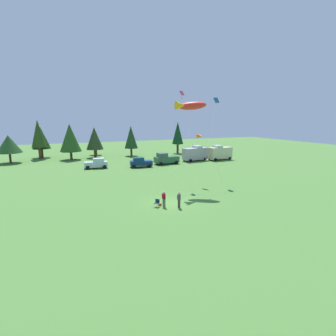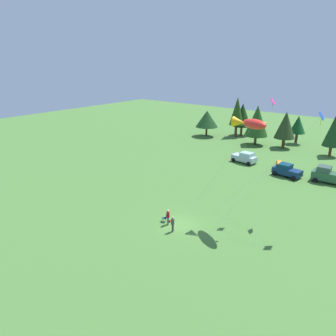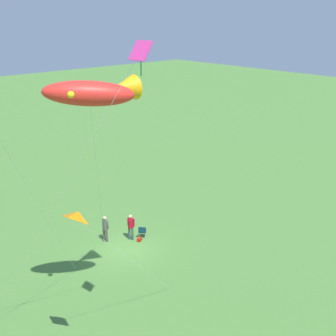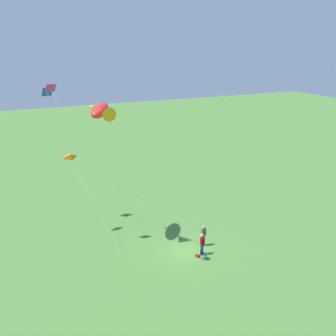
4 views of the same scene
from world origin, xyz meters
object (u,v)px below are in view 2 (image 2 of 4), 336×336
(truck_green_flatbed, at_px, (330,175))
(backpack_on_grass, at_px, (169,221))
(person_spectator, at_px, (168,216))
(kite_diamond_rainbow, at_px, (272,109))
(person_kite_flyer, at_px, (173,223))
(kite_delta_orange, at_px, (277,161))
(car_navy_hatch, at_px, (286,170))
(folding_chair, at_px, (165,218))
(kite_large_fish, at_px, (250,124))
(car_silver_compact, at_px, (245,157))
(kite_diamond_blue, at_px, (316,122))

(truck_green_flatbed, bearing_deg, backpack_on_grass, 62.44)
(person_spectator, xyz_separation_m, kite_diamond_rainbow, (6.76, 9.02, 11.01))
(person_kite_flyer, distance_m, kite_delta_orange, 12.60)
(person_spectator, distance_m, car_navy_hatch, 23.56)
(person_spectator, distance_m, kite_delta_orange, 12.81)
(folding_chair, bearing_deg, kite_large_fish, 174.82)
(car_navy_hatch, relative_size, truck_green_flatbed, 0.86)
(car_silver_compact, bearing_deg, truck_green_flatbed, 2.01)
(kite_diamond_blue, bearing_deg, kite_large_fish, -156.03)
(kite_large_fish, distance_m, kite_diamond_blue, 6.13)
(car_navy_hatch, bearing_deg, kite_diamond_rainbow, 107.14)
(person_spectator, distance_m, kite_large_fish, 12.89)
(car_navy_hatch, height_order, kite_delta_orange, kite_delta_orange)
(person_spectator, bearing_deg, kite_diamond_blue, -171.20)
(truck_green_flatbed, relative_size, kite_delta_orange, 0.71)
(truck_green_flatbed, bearing_deg, folding_chair, 61.79)
(folding_chair, distance_m, kite_large_fish, 13.49)
(car_silver_compact, bearing_deg, kite_delta_orange, -49.91)
(truck_green_flatbed, height_order, kite_diamond_blue, kite_diamond_blue)
(person_kite_flyer, height_order, kite_diamond_blue, kite_diamond_blue)
(truck_green_flatbed, distance_m, kite_delta_orange, 17.60)
(person_spectator, height_order, kite_diamond_rainbow, kite_diamond_rainbow)
(car_navy_hatch, xyz_separation_m, kite_large_fish, (1.36, -17.29, 9.94))
(folding_chair, distance_m, car_silver_compact, 25.16)
(person_kite_flyer, xyz_separation_m, truck_green_flatbed, (8.98, 25.21, 0.08))
(car_silver_compact, relative_size, kite_diamond_blue, 0.36)
(kite_large_fish, xyz_separation_m, kite_delta_orange, (2.39, 1.98, -4.00))
(kite_diamond_blue, bearing_deg, person_spectator, -144.13)
(folding_chair, distance_m, car_navy_hatch, 23.39)
(person_kite_flyer, height_order, kite_delta_orange, kite_delta_orange)
(car_navy_hatch, bearing_deg, kite_large_fish, 102.71)
(car_silver_compact, xyz_separation_m, kite_diamond_blue, (14.93, -17.01, 10.41))
(car_silver_compact, height_order, truck_green_flatbed, truck_green_flatbed)
(kite_diamond_blue, bearing_deg, car_navy_hatch, 115.15)
(person_kite_flyer, relative_size, kite_delta_orange, 0.24)
(car_silver_compact, relative_size, car_navy_hatch, 0.99)
(car_navy_hatch, height_order, kite_diamond_rainbow, kite_diamond_rainbow)
(car_navy_hatch, xyz_separation_m, kite_diamond_rainbow, (2.21, -14.10, 11.08))
(folding_chair, xyz_separation_m, truck_green_flatbed, (11.01, 23.98, 0.61))
(person_kite_flyer, xyz_separation_m, folding_chair, (-2.03, 1.23, -0.53))
(car_silver_compact, bearing_deg, car_navy_hatch, -9.20)
(backpack_on_grass, relative_size, kite_delta_orange, 0.04)
(person_spectator, bearing_deg, truck_green_flatbed, -140.10)
(person_spectator, height_order, truck_green_flatbed, truck_green_flatbed)
(person_kite_flyer, relative_size, person_spectator, 1.00)
(kite_delta_orange, xyz_separation_m, kite_diamond_blue, (3.20, 0.50, 4.47))
(folding_chair, relative_size, kite_diamond_rainbow, 0.06)
(kite_delta_orange, bearing_deg, kite_diamond_blue, 8.96)
(folding_chair, xyz_separation_m, car_navy_hatch, (5.23, 22.80, 0.46))
(car_navy_hatch, bearing_deg, person_spectator, 87.09)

